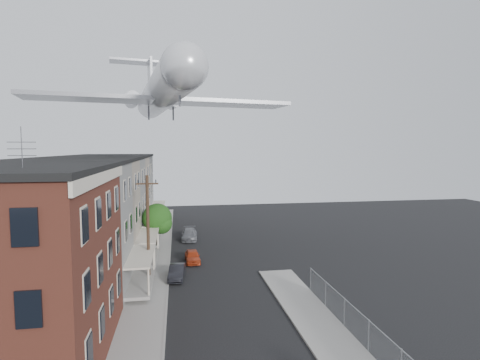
% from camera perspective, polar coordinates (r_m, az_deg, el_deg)
% --- Properties ---
extents(sidewalk_left, '(3.00, 62.00, 0.12)m').
position_cam_1_polar(sidewalk_left, '(38.82, -12.88, -11.91)').
color(sidewalk_left, gray).
rests_on(sidewalk_left, ground).
extents(sidewalk_right, '(3.00, 26.00, 0.12)m').
position_cam_1_polar(sidewalk_right, '(23.75, 14.23, -23.20)').
color(sidewalk_right, gray).
rests_on(sidewalk_right, ground).
extents(curb_left, '(0.15, 62.00, 0.14)m').
position_cam_1_polar(curb_left, '(38.76, -10.70, -11.89)').
color(curb_left, gray).
rests_on(curb_left, ground).
extents(curb_right, '(0.15, 26.00, 0.14)m').
position_cam_1_polar(curb_right, '(23.26, 10.66, -23.75)').
color(curb_right, gray).
rests_on(curb_right, ground).
extents(corner_building, '(10.31, 12.30, 12.15)m').
position_cam_1_polar(corner_building, '(22.78, -32.63, -11.22)').
color(corner_building, '#391A12').
rests_on(corner_building, ground).
extents(row_house_a, '(11.98, 7.00, 10.30)m').
position_cam_1_polar(row_house_a, '(31.49, -25.77, -6.71)').
color(row_house_a, slate).
rests_on(row_house_a, ground).
extents(row_house_b, '(11.98, 7.00, 10.30)m').
position_cam_1_polar(row_house_b, '(38.15, -22.84, -4.65)').
color(row_house_b, '#766D5D').
rests_on(row_house_b, ground).
extents(row_house_c, '(11.98, 7.00, 10.30)m').
position_cam_1_polar(row_house_c, '(44.91, -20.80, -3.21)').
color(row_house_c, slate).
rests_on(row_house_c, ground).
extents(row_house_d, '(11.98, 7.00, 10.30)m').
position_cam_1_polar(row_house_d, '(51.74, -19.29, -2.14)').
color(row_house_d, '#766D5D').
rests_on(row_house_d, ground).
extents(row_house_e, '(11.98, 7.00, 10.30)m').
position_cam_1_polar(row_house_e, '(58.61, -18.14, -1.32)').
color(row_house_e, slate).
rests_on(row_house_e, ground).
extents(chainlink_fence, '(0.06, 18.06, 1.90)m').
position_cam_1_polar(chainlink_fence, '(23.14, 19.01, -21.52)').
color(chainlink_fence, gray).
rests_on(chainlink_fence, ground).
extents(utility_pole, '(1.80, 0.26, 9.00)m').
position_cam_1_polar(utility_pole, '(31.89, -13.84, -7.05)').
color(utility_pole, black).
rests_on(utility_pole, ground).
extents(street_tree, '(3.22, 3.20, 5.20)m').
position_cam_1_polar(street_tree, '(41.82, -12.35, -5.91)').
color(street_tree, black).
rests_on(street_tree, ground).
extents(car_near, '(1.55, 3.54, 1.19)m').
position_cam_1_polar(car_near, '(37.81, -7.25, -11.44)').
color(car_near, '#B53817').
rests_on(car_near, ground).
extents(car_mid, '(1.57, 3.69, 1.18)m').
position_cam_1_polar(car_mid, '(33.49, -9.61, -13.64)').
color(car_mid, black).
rests_on(car_mid, ground).
extents(car_far, '(2.03, 4.54, 1.29)m').
position_cam_1_polar(car_far, '(46.82, -7.72, -8.19)').
color(car_far, slate).
rests_on(car_far, ground).
extents(airplane, '(27.30, 31.18, 8.96)m').
position_cam_1_polar(airplane, '(42.98, -11.92, 12.90)').
color(airplane, silver).
rests_on(airplane, ground).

